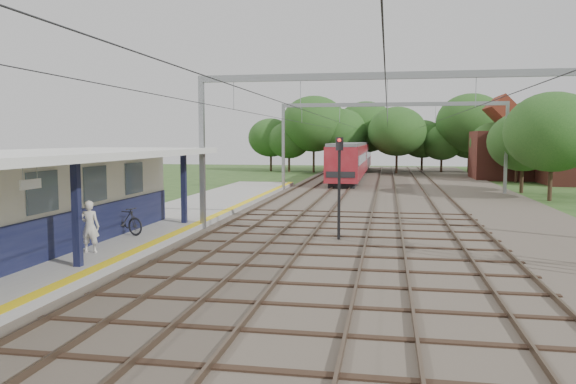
# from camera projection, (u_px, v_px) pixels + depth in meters

# --- Properties ---
(ground) EXTENTS (160.00, 160.00, 0.00)m
(ground) POSITION_uv_depth(u_px,v_px,m) (200.00, 372.00, 10.11)
(ground) COLOR #2D4C1E
(ground) RESTS_ON ground
(ballast_bed) EXTENTS (18.00, 90.00, 0.10)m
(ballast_bed) POSITION_uv_depth(u_px,v_px,m) (398.00, 199.00, 38.81)
(ballast_bed) COLOR #473D33
(ballast_bed) RESTS_ON ground
(platform) EXTENTS (5.00, 52.00, 0.35)m
(platform) POSITION_uv_depth(u_px,v_px,m) (143.00, 229.00, 25.12)
(platform) COLOR gray
(platform) RESTS_ON ground
(yellow_stripe) EXTENTS (0.45, 52.00, 0.01)m
(yellow_stripe) POSITION_uv_depth(u_px,v_px,m) (190.00, 226.00, 24.71)
(yellow_stripe) COLOR yellow
(yellow_stripe) RESTS_ON platform
(station_building) EXTENTS (3.41, 18.00, 3.40)m
(station_building) POSITION_uv_depth(u_px,v_px,m) (10.00, 205.00, 18.33)
(station_building) COLOR beige
(station_building) RESTS_ON platform
(canopy) EXTENTS (6.40, 20.00, 3.44)m
(canopy) POSITION_uv_depth(u_px,v_px,m) (18.00, 157.00, 17.00)
(canopy) COLOR black
(canopy) RESTS_ON platform
(rail_tracks) EXTENTS (11.80, 88.00, 0.15)m
(rail_tracks) POSITION_uv_depth(u_px,v_px,m) (361.00, 197.00, 39.23)
(rail_tracks) COLOR brown
(rail_tracks) RESTS_ON ballast_bed
(catenary_system) EXTENTS (17.22, 88.00, 7.00)m
(catenary_system) POSITION_uv_depth(u_px,v_px,m) (390.00, 117.00, 33.78)
(catenary_system) COLOR gray
(catenary_system) RESTS_ON ground
(tree_band) EXTENTS (31.72, 30.88, 8.82)m
(tree_band) POSITION_uv_depth(u_px,v_px,m) (393.00, 133.00, 64.96)
(tree_band) COLOR #382619
(tree_band) RESTS_ON ground
(house_far) EXTENTS (8.00, 6.12, 8.66)m
(house_far) POSITION_uv_depth(u_px,v_px,m) (513.00, 148.00, 57.97)
(house_far) COLOR brown
(house_far) RESTS_ON ground
(person) EXTENTS (0.70, 0.51, 1.78)m
(person) POSITION_uv_depth(u_px,v_px,m) (90.00, 227.00, 18.96)
(person) COLOR beige
(person) RESTS_ON platform
(bicycle) EXTENTS (2.00, 1.15, 1.16)m
(bicycle) POSITION_uv_depth(u_px,v_px,m) (124.00, 220.00, 22.54)
(bicycle) COLOR black
(bicycle) RESTS_ON platform
(train) EXTENTS (2.82, 35.12, 3.71)m
(train) POSITION_uv_depth(u_px,v_px,m) (354.00, 158.00, 62.81)
(train) COLOR black
(train) RESTS_ON ballast_bed
(signal_post) EXTENTS (0.32, 0.28, 4.26)m
(signal_post) POSITION_uv_depth(u_px,v_px,m) (339.00, 177.00, 22.70)
(signal_post) COLOR black
(signal_post) RESTS_ON ground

